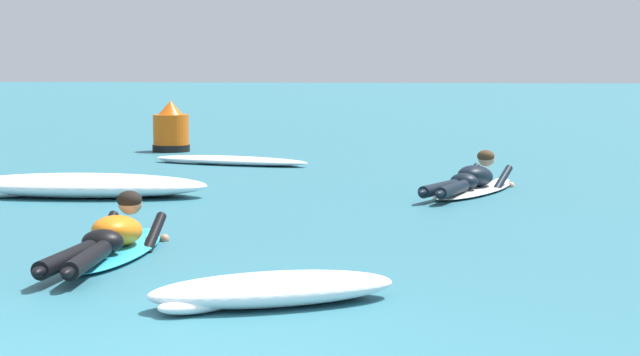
{
  "coord_description": "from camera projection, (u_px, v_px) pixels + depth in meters",
  "views": [
    {
      "loc": [
        1.65,
        -5.01,
        1.62
      ],
      "look_at": [
        0.34,
        6.38,
        0.37
      ],
      "focal_mm": 61.48,
      "sensor_mm": 36.0,
      "label": 1
    }
  ],
  "objects": [
    {
      "name": "whitewater_far_band",
      "position": [
        273.0,
        290.0,
        7.25
      ],
      "size": [
        1.76,
        1.2,
        0.22
      ],
      "color": "white",
      "rests_on": "ground"
    },
    {
      "name": "surfer_near",
      "position": [
        111.0,
        241.0,
        8.95
      ],
      "size": [
        0.54,
        2.58,
        0.53
      ],
      "color": "#2DB2D1",
      "rests_on": "ground"
    },
    {
      "name": "whitewater_back",
      "position": [
        83.0,
        186.0,
        12.92
      ],
      "size": [
        3.02,
        1.1,
        0.28
      ],
      "color": "white",
      "rests_on": "ground"
    },
    {
      "name": "channel_marker_buoy",
      "position": [
        171.0,
        132.0,
        19.24
      ],
      "size": [
        0.66,
        0.66,
        0.89
      ],
      "color": "#EA5B0F",
      "rests_on": "ground"
    },
    {
      "name": "whitewater_mid_left",
      "position": [
        231.0,
        161.0,
        16.86
      ],
      "size": [
        2.61,
        1.14,
        0.13
      ],
      "color": "white",
      "rests_on": "ground"
    },
    {
      "name": "ground_plane",
      "position": [
        325.0,
        176.0,
        15.18
      ],
      "size": [
        120.0,
        120.0,
        0.0
      ],
      "primitive_type": "plane",
      "color": "#2D6B7A"
    },
    {
      "name": "surfer_far",
      "position": [
        471.0,
        182.0,
        13.26
      ],
      "size": [
        1.35,
        2.53,
        0.55
      ],
      "color": "white",
      "rests_on": "ground"
    }
  ]
}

